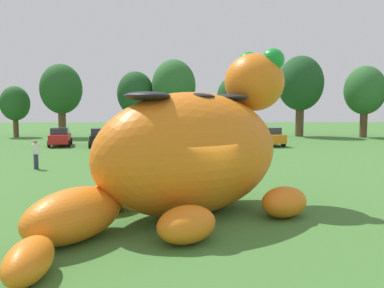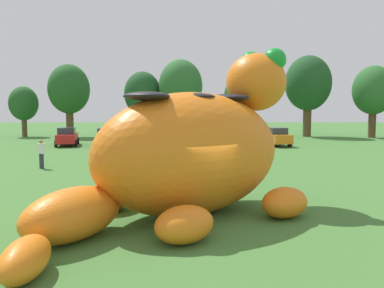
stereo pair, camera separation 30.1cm
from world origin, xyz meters
The scene contains 18 objects.
ground_plane centered at (0.00, 0.00, 0.00)m, with size 160.00×160.00×0.00m, color #427533.
giant_inflatable_creature centered at (-0.13, 0.97, 2.13)m, with size 8.93×10.20×5.83m.
car_red centered at (-11.87, 24.42, 0.86)m, with size 2.55×4.36×1.72m.
car_black centered at (-8.04, 23.68, 0.86)m, with size 2.52×4.35×1.72m.
car_blue centered at (-3.96, 23.88, 0.86)m, with size 2.43×4.32×1.72m.
car_yellow centered at (0.03, 23.85, 0.86)m, with size 2.19×4.22×1.72m.
car_silver centered at (3.85, 23.67, 0.86)m, with size 2.08×4.17×1.72m.
car_orange centered at (7.66, 24.39, 0.86)m, with size 2.51×4.35×1.72m.
tree_left centered at (-20.62, 35.61, 4.00)m, with size 3.44×3.44×6.11m.
tree_mid_left centered at (-14.86, 34.99, 5.69)m, with size 4.90×4.90×8.69m.
tree_centre_left centered at (-6.16, 35.74, 5.16)m, with size 4.45×4.45×7.89m.
tree_centre centered at (-1.52, 34.94, 6.04)m, with size 5.21×5.21×9.24m.
tree_centre_right centered at (5.49, 32.92, 4.70)m, with size 4.05×4.05×7.19m.
tree_mid_right centered at (13.93, 35.84, 6.43)m, with size 5.54×5.54×9.82m.
tree_right centered at (21.11, 34.10, 5.53)m, with size 4.76×4.76×8.45m.
spectator_near_inflatable centered at (-9.06, 10.81, 0.85)m, with size 0.38×0.26×1.71m.
spectator_mid_field centered at (-3.25, 7.13, 0.85)m, with size 0.38×0.26×1.71m.
spectator_by_cars centered at (2.68, 15.33, 0.85)m, with size 0.38×0.26×1.71m.
Camera 1 is at (-0.47, -12.13, 3.64)m, focal length 36.67 mm.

